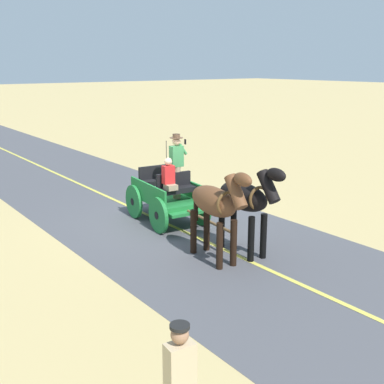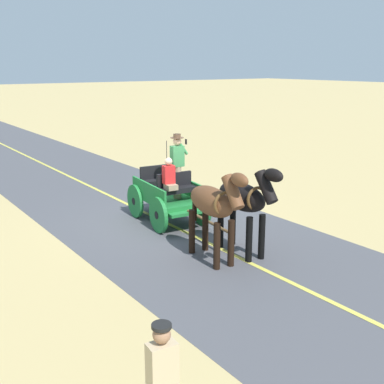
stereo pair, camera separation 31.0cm
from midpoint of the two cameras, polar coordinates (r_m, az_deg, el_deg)
name	(u,v)px [view 2 (the right image)]	position (r m, az deg, el deg)	size (l,w,h in m)	color
ground_plane	(164,222)	(13.86, -2.65, -3.48)	(200.00, 200.00, 0.00)	tan
road_surface	(164,222)	(13.86, -2.65, -3.47)	(5.89, 160.00, 0.01)	#4C4C51
road_centre_stripe	(164,222)	(13.86, -2.65, -3.45)	(0.12, 160.00, 0.00)	#DBCC4C
horse_drawn_carriage	(169,194)	(13.65, -2.07, -0.19)	(1.65, 4.52, 2.50)	#1E7233
horse_near_side	(244,200)	(11.23, 6.88, -0.87)	(0.64, 2.13, 2.21)	black
horse_off_side	(214,204)	(10.79, 3.37, -1.45)	(0.72, 2.14, 2.21)	brown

